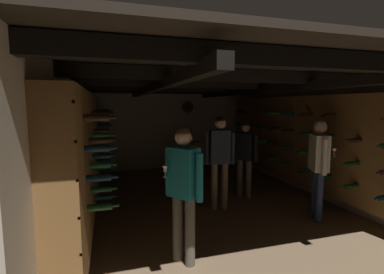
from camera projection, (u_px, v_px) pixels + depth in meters
The scene contains 8 objects.
ground_plane at pixel (207, 203), 5.30m from camera, with size 8.40×8.40×0.00m, color #8C7051.
room_shell at pixel (203, 128), 5.40m from camera, with size 4.72×6.52×2.41m.
wine_crate_stack at pixel (190, 159), 7.29m from camera, with size 0.52×0.35×0.90m.
display_bottle at pixel (191, 137), 7.23m from camera, with size 0.08×0.08×0.35m.
person_host_center at pixel (220, 154), 4.92m from camera, with size 0.53×0.29×1.68m.
person_guest_mid_right at pixel (245, 153), 5.60m from camera, with size 0.39×0.43×1.54m.
person_guest_near_left at pixel (183, 182), 3.21m from camera, with size 0.44×0.45×1.63m.
person_guest_near_right at pixel (319, 160), 4.45m from camera, with size 0.33×0.51×1.63m.
Camera 1 is at (-1.74, -4.83, 1.87)m, focal length 25.96 mm.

